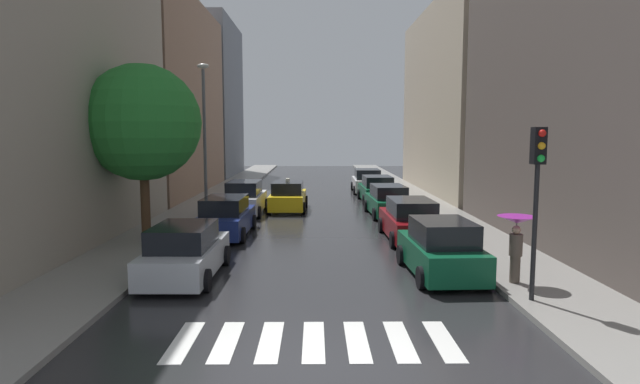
# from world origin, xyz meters

# --- Properties ---
(ground_plane) EXTENTS (28.00, 72.00, 0.04)m
(ground_plane) POSITION_xyz_m (0.00, 24.00, -0.02)
(ground_plane) COLOR #252528
(sidewalk_left) EXTENTS (3.00, 72.00, 0.15)m
(sidewalk_left) POSITION_xyz_m (-6.50, 24.00, 0.07)
(sidewalk_left) COLOR gray
(sidewalk_left) RESTS_ON ground
(sidewalk_right) EXTENTS (3.00, 72.00, 0.15)m
(sidewalk_right) POSITION_xyz_m (6.50, 24.00, 0.07)
(sidewalk_right) COLOR gray
(sidewalk_right) RESTS_ON ground
(crosswalk_stripes) EXTENTS (5.85, 2.20, 0.01)m
(crosswalk_stripes) POSITION_xyz_m (0.00, 1.19, 0.01)
(crosswalk_stripes) COLOR silver
(crosswalk_stripes) RESTS_ON ground
(building_left_mid) EXTENTS (6.00, 17.44, 13.46)m
(building_left_mid) POSITION_xyz_m (-11.00, 28.19, 6.73)
(building_left_mid) COLOR #8C6B56
(building_left_mid) RESTS_ON ground
(building_left_far) EXTENTS (6.00, 12.29, 15.17)m
(building_left_far) POSITION_xyz_m (-11.00, 43.84, 7.59)
(building_left_far) COLOR slate
(building_left_far) RESTS_ON ground
(building_right_mid) EXTENTS (6.00, 18.57, 13.21)m
(building_right_mid) POSITION_xyz_m (11.00, 28.86, 6.60)
(building_right_mid) COLOR #B2A38C
(building_right_mid) RESTS_ON ground
(parked_car_left_nearest) EXTENTS (2.09, 4.49, 1.63)m
(parked_car_left_nearest) POSITION_xyz_m (-3.84, 6.05, 0.77)
(parked_car_left_nearest) COLOR #B2B7BF
(parked_car_left_nearest) RESTS_ON ground
(parked_car_left_second) EXTENTS (2.14, 4.73, 1.67)m
(parked_car_left_second) POSITION_xyz_m (-3.73, 12.50, 0.78)
(parked_car_left_second) COLOR navy
(parked_car_left_second) RESTS_ON ground
(parked_car_left_third) EXTENTS (2.13, 4.57, 1.78)m
(parked_car_left_third) POSITION_xyz_m (-3.72, 18.52, 0.83)
(parked_car_left_third) COLOR silver
(parked_car_left_third) RESTS_ON ground
(parked_car_right_nearest) EXTENTS (2.18, 4.23, 1.73)m
(parked_car_right_nearest) POSITION_xyz_m (3.84, 6.20, 0.80)
(parked_car_right_nearest) COLOR #0C4C2D
(parked_car_right_nearest) RESTS_ON ground
(parked_car_right_second) EXTENTS (2.12, 4.82, 1.68)m
(parked_car_right_second) POSITION_xyz_m (3.87, 11.59, 0.79)
(parked_car_right_second) COLOR maroon
(parked_car_right_second) RESTS_ON ground
(parked_car_right_third) EXTENTS (2.17, 4.71, 1.63)m
(parked_car_right_third) POSITION_xyz_m (3.82, 17.82, 0.76)
(parked_car_right_third) COLOR #0C4C2D
(parked_car_right_third) RESTS_ON ground
(parked_car_right_fourth) EXTENTS (2.20, 4.53, 1.65)m
(parked_car_right_fourth) POSITION_xyz_m (3.92, 23.43, 0.77)
(parked_car_right_fourth) COLOR #0C4C2D
(parked_car_right_fourth) RESTS_ON ground
(parked_car_right_fifth) EXTENTS (2.20, 4.63, 1.71)m
(parked_car_right_fifth) POSITION_xyz_m (3.82, 28.82, 0.80)
(parked_car_right_fifth) COLOR silver
(parked_car_right_fifth) RESTS_ON ground
(taxi_midroad) EXTENTS (2.15, 4.43, 1.81)m
(taxi_midroad) POSITION_xyz_m (-1.49, 19.90, 0.76)
(taxi_midroad) COLOR yellow
(taxi_midroad) RESTS_ON ground
(pedestrian_foreground) EXTENTS (1.07, 1.07, 1.87)m
(pedestrian_foreground) POSITION_xyz_m (5.61, 4.96, 1.55)
(pedestrian_foreground) COLOR brown
(pedestrian_foreground) RESTS_ON sidewalk_right
(street_tree_left) EXTENTS (4.53, 4.53, 6.83)m
(street_tree_left) POSITION_xyz_m (-6.68, 11.31, 4.70)
(street_tree_left) COLOR #513823
(street_tree_left) RESTS_ON sidewalk_left
(traffic_light_right_corner) EXTENTS (0.30, 0.42, 4.30)m
(traffic_light_right_corner) POSITION_xyz_m (5.45, 3.39, 3.29)
(traffic_light_right_corner) COLOR black
(traffic_light_right_corner) RESTS_ON sidewalk_right
(lamp_post_left) EXTENTS (0.60, 0.28, 7.60)m
(lamp_post_left) POSITION_xyz_m (-5.55, 17.37, 4.49)
(lamp_post_left) COLOR #595B60
(lamp_post_left) RESTS_ON sidewalk_left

